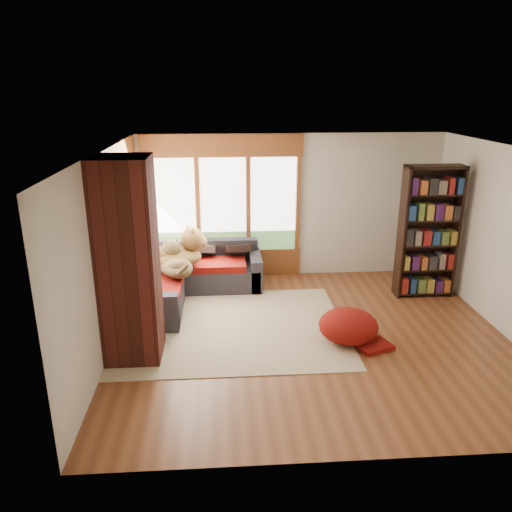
# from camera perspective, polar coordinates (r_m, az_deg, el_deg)

# --- Properties ---
(floor) EXTENTS (5.50, 5.50, 0.00)m
(floor) POSITION_cam_1_polar(r_m,az_deg,el_deg) (7.22, 6.31, -9.06)
(floor) COLOR brown
(floor) RESTS_ON ground
(ceiling) EXTENTS (5.50, 5.50, 0.00)m
(ceiling) POSITION_cam_1_polar(r_m,az_deg,el_deg) (6.44, 7.15, 11.87)
(ceiling) COLOR white
(wall_back) EXTENTS (5.50, 0.04, 2.60)m
(wall_back) POSITION_cam_1_polar(r_m,az_deg,el_deg) (9.09, 3.85, 5.66)
(wall_back) COLOR silver
(wall_back) RESTS_ON ground
(wall_front) EXTENTS (5.50, 0.04, 2.60)m
(wall_front) POSITION_cam_1_polar(r_m,az_deg,el_deg) (4.47, 12.56, -9.15)
(wall_front) COLOR silver
(wall_front) RESTS_ON ground
(wall_left) EXTENTS (0.04, 5.00, 2.60)m
(wall_left) POSITION_cam_1_polar(r_m,az_deg,el_deg) (6.78, -16.81, 0.26)
(wall_left) COLOR silver
(wall_left) RESTS_ON ground
(wall_right) EXTENTS (0.04, 5.00, 2.60)m
(wall_right) POSITION_cam_1_polar(r_m,az_deg,el_deg) (7.71, 27.24, 1.15)
(wall_right) COLOR silver
(wall_right) RESTS_ON ground
(windows_back) EXTENTS (2.82, 0.10, 1.90)m
(windows_back) POSITION_cam_1_polar(r_m,az_deg,el_deg) (8.97, -3.77, 5.81)
(windows_back) COLOR brown
(windows_back) RESTS_ON wall_back
(windows_left) EXTENTS (0.10, 2.62, 1.90)m
(windows_left) POSITION_cam_1_polar(r_m,az_deg,el_deg) (7.88, -14.83, 3.38)
(windows_left) COLOR brown
(windows_left) RESTS_ON wall_left
(roller_blind) EXTENTS (0.03, 0.72, 0.90)m
(roller_blind) POSITION_cam_1_polar(r_m,az_deg,el_deg) (8.58, -13.88, 7.44)
(roller_blind) COLOR #6B8554
(roller_blind) RESTS_ON wall_left
(brick_chimney) EXTENTS (0.70, 0.70, 2.60)m
(brick_chimney) POSITION_cam_1_polar(r_m,az_deg,el_deg) (6.38, -14.39, -0.66)
(brick_chimney) COLOR #471914
(brick_chimney) RESTS_ON ground
(sectional_sofa) EXTENTS (2.20, 2.20, 0.80)m
(sectional_sofa) POSITION_cam_1_polar(r_m,az_deg,el_deg) (8.57, -8.63, -2.34)
(sectional_sofa) COLOR #24222A
(sectional_sofa) RESTS_ON ground
(area_rug) EXTENTS (3.49, 2.67, 0.01)m
(area_rug) POSITION_cam_1_polar(r_m,az_deg,el_deg) (7.42, -3.55, -8.13)
(area_rug) COLOR beige
(area_rug) RESTS_ON ground
(bookshelf) EXTENTS (0.94, 0.31, 2.20)m
(bookshelf) POSITION_cam_1_polar(r_m,az_deg,el_deg) (8.63, 19.12, 2.55)
(bookshelf) COLOR black
(bookshelf) RESTS_ON ground
(pouf) EXTENTS (0.90, 0.90, 0.44)m
(pouf) POSITION_cam_1_polar(r_m,az_deg,el_deg) (7.08, 10.52, -7.76)
(pouf) COLOR maroon
(pouf) RESTS_ON area_rug
(dog_tan) EXTENTS (1.16, 0.96, 0.57)m
(dog_tan) POSITION_cam_1_polar(r_m,az_deg,el_deg) (8.27, -9.00, 0.68)
(dog_tan) COLOR brown
(dog_tan) RESTS_ON sectional_sofa
(dog_brindle) EXTENTS (0.71, 0.91, 0.45)m
(dog_brindle) POSITION_cam_1_polar(r_m,az_deg,el_deg) (8.01, -9.24, -0.40)
(dog_brindle) COLOR #3C2E1D
(dog_brindle) RESTS_ON sectional_sofa
(throw_pillows) EXTENTS (1.98, 1.68, 0.45)m
(throw_pillows) POSITION_cam_1_polar(r_m,az_deg,el_deg) (8.55, -8.45, 0.87)
(throw_pillows) COLOR black
(throw_pillows) RESTS_ON sectional_sofa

